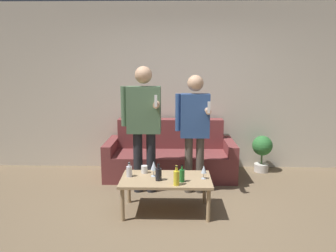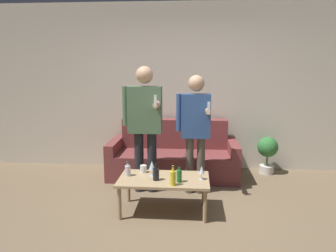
{
  "view_description": "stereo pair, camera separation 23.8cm",
  "coord_description": "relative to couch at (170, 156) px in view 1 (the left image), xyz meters",
  "views": [
    {
      "loc": [
        -0.08,
        -3.16,
        1.7
      ],
      "look_at": [
        -0.17,
        0.89,
        0.95
      ],
      "focal_mm": 35.0,
      "sensor_mm": 36.0,
      "label": 1
    },
    {
      "loc": [
        0.16,
        -3.15,
        1.7
      ],
      "look_at": [
        -0.17,
        0.89,
        0.95
      ],
      "focal_mm": 35.0,
      "sensor_mm": 36.0,
      "label": 2
    }
  ],
  "objects": [
    {
      "name": "bottle_dark",
      "position": [
        0.09,
        -1.56,
        0.2
      ],
      "size": [
        0.07,
        0.07,
        0.22
      ],
      "color": "yellow",
      "rests_on": "coffee_table"
    },
    {
      "name": "wine_glass_far",
      "position": [
        -0.17,
        -1.27,
        0.24
      ],
      "size": [
        0.07,
        0.07,
        0.19
      ],
      "color": "silver",
      "rests_on": "coffee_table"
    },
    {
      "name": "wall_back",
      "position": [
        0.16,
        0.45,
        1.05
      ],
      "size": [
        8.0,
        0.06,
        2.7
      ],
      "color": "beige",
      "rests_on": "ground_plane"
    },
    {
      "name": "person_standing_right",
      "position": [
        0.33,
        -0.72,
        0.64
      ],
      "size": [
        0.45,
        0.41,
        1.58
      ],
      "color": "brown",
      "rests_on": "ground_plane"
    },
    {
      "name": "bottle_orange",
      "position": [
        -0.46,
        -1.29,
        0.18
      ],
      "size": [
        0.07,
        0.07,
        0.17
      ],
      "color": "silver",
      "rests_on": "coffee_table"
    },
    {
      "name": "bottle_yellow",
      "position": [
        0.15,
        -1.45,
        0.19
      ],
      "size": [
        0.06,
        0.06,
        0.2
      ],
      "color": "#23752D",
      "rests_on": "coffee_table"
    },
    {
      "name": "cup_on_table",
      "position": [
        -0.3,
        -1.15,
        0.16
      ],
      "size": [
        0.08,
        0.08,
        0.09
      ],
      "color": "white",
      "rests_on": "coffee_table"
    },
    {
      "name": "coffee_table",
      "position": [
        -0.03,
        -1.34,
        0.07
      ],
      "size": [
        1.05,
        0.6,
        0.41
      ],
      "color": "tan",
      "rests_on": "ground_plane"
    },
    {
      "name": "couch",
      "position": [
        0.0,
        0.0,
        0.0
      ],
      "size": [
        1.96,
        0.85,
        0.85
      ],
      "color": "brown",
      "rests_on": "ground_plane"
    },
    {
      "name": "bottle_green",
      "position": [
        -0.11,
        -1.41,
        0.19
      ],
      "size": [
        0.07,
        0.07,
        0.19
      ],
      "color": "black",
      "rests_on": "coffee_table"
    },
    {
      "name": "ground_plane",
      "position": [
        0.16,
        -1.8,
        -0.3
      ],
      "size": [
        16.0,
        16.0,
        0.0
      ],
      "primitive_type": "plane",
      "color": "#756047"
    },
    {
      "name": "wine_glass_near",
      "position": [
        0.41,
        -1.34,
        0.22
      ],
      "size": [
        0.06,
        0.06,
        0.16
      ],
      "color": "silver",
      "rests_on": "coffee_table"
    },
    {
      "name": "person_standing_left",
      "position": [
        -0.34,
        -0.71,
        0.7
      ],
      "size": [
        0.52,
        0.44,
        1.69
      ],
      "color": "#232328",
      "rests_on": "ground_plane"
    },
    {
      "name": "potted_plant",
      "position": [
        1.48,
        0.19,
        0.07
      ],
      "size": [
        0.32,
        0.32,
        0.59
      ],
      "color": "silver",
      "rests_on": "ground_plane"
    }
  ]
}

